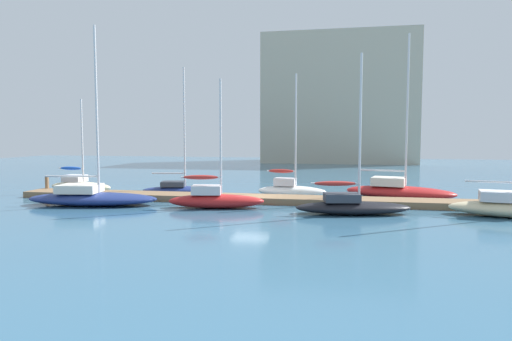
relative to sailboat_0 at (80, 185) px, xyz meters
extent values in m
plane|color=#386684|center=(14.57, -2.62, -0.57)|extent=(120.00, 120.00, 0.00)
cube|color=#846647|center=(14.57, -2.62, -0.36)|extent=(33.51, 2.33, 0.43)
cylinder|color=#846647|center=(-1.78, -1.61, 0.12)|extent=(0.28, 0.28, 1.39)
ellipsoid|color=beige|center=(0.08, -0.01, -0.16)|extent=(5.63, 2.37, 0.83)
cube|color=silver|center=(-0.46, 0.05, 0.52)|extent=(1.76, 1.43, 0.54)
cylinder|color=silver|center=(0.35, -0.04, 3.54)|extent=(0.13, 0.13, 6.58)
cylinder|color=silver|center=(-0.79, 0.08, 1.32)|extent=(2.30, 0.34, 0.11)
ellipsoid|color=blue|center=(-0.79, 0.08, 1.32)|extent=(2.09, 0.57, 0.28)
ellipsoid|color=navy|center=(4.76, -5.99, -0.16)|extent=(8.79, 4.01, 0.82)
cube|color=silver|center=(3.92, -6.11, 0.52)|extent=(2.80, 2.32, 0.53)
cylinder|color=silver|center=(5.18, -5.93, 5.59)|extent=(0.15, 0.15, 10.69)
cylinder|color=silver|center=(3.41, -6.18, 1.32)|extent=(3.54, 0.63, 0.12)
ellipsoid|color=navy|center=(8.46, 0.39, -0.27)|extent=(6.29, 3.24, 0.60)
cube|color=#333842|center=(7.87, 0.27, 0.22)|extent=(2.06, 1.76, 0.39)
cylinder|color=silver|center=(8.75, 0.46, 4.59)|extent=(0.14, 0.14, 9.12)
cylinder|color=silver|center=(7.52, 0.19, 1.04)|extent=(2.49, 0.64, 0.11)
ellipsoid|color=#B21E1E|center=(13.00, -5.55, -0.14)|extent=(6.20, 2.62, 0.86)
cube|color=silver|center=(12.41, -5.65, 0.57)|extent=(1.97, 1.43, 0.56)
cylinder|color=silver|center=(13.29, -5.50, 3.87)|extent=(0.14, 0.14, 7.16)
cylinder|color=silver|center=(12.05, -5.71, 1.37)|extent=(2.51, 0.54, 0.11)
ellipsoid|color=#B72D28|center=(12.05, -5.71, 1.37)|extent=(2.30, 0.74, 0.28)
ellipsoid|color=white|center=(17.10, 0.22, -0.15)|extent=(5.23, 1.90, 0.85)
cube|color=silver|center=(16.59, 0.26, 0.55)|extent=(1.62, 1.18, 0.55)
cylinder|color=silver|center=(17.36, 0.20, 4.34)|extent=(0.13, 0.13, 8.14)
cylinder|color=silver|center=(16.28, 0.28, 1.35)|extent=(2.16, 0.26, 0.10)
ellipsoid|color=#B72D28|center=(16.28, 0.28, 1.35)|extent=(1.96, 0.50, 0.28)
ellipsoid|color=black|center=(21.37, -6.11, -0.21)|extent=(6.89, 3.14, 0.73)
cube|color=#333842|center=(20.72, -6.22, 0.40)|extent=(2.21, 1.74, 0.48)
cylinder|color=silver|center=(21.70, -6.05, 4.39)|extent=(0.14, 0.14, 8.46)
cylinder|color=silver|center=(20.32, -6.29, 1.21)|extent=(2.77, 0.59, 0.11)
ellipsoid|color=#B72D28|center=(20.32, -6.29, 1.21)|extent=(2.53, 0.79, 0.28)
ellipsoid|color=#B21E1E|center=(24.78, 0.88, -0.11)|extent=(8.03, 4.30, 0.92)
cube|color=silver|center=(24.03, 1.06, 0.65)|extent=(2.65, 2.29, 0.60)
cylinder|color=silver|center=(25.15, 0.79, 5.69)|extent=(0.15, 0.15, 10.69)
cylinder|color=silver|center=(23.59, 1.17, 1.44)|extent=(3.14, 0.87, 0.12)
ellipsoid|color=beige|center=(30.00, -5.40, -0.14)|extent=(6.76, 3.25, 0.87)
cube|color=silver|center=(29.36, -5.28, 0.58)|extent=(2.18, 1.81, 0.56)
cylinder|color=silver|center=(28.98, -5.21, 1.37)|extent=(2.70, 0.60, 0.11)
cube|color=#BCB299|center=(19.93, 44.31, 9.84)|extent=(24.58, 11.84, 20.83)
camera|label=1|loc=(20.75, -32.22, 4.00)|focal=31.28mm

